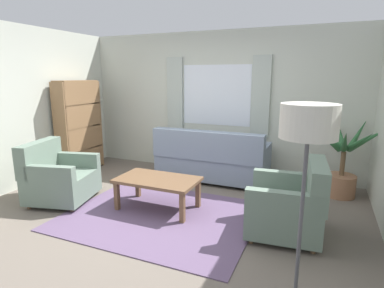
{
  "coord_description": "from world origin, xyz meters",
  "views": [
    {
      "loc": [
        1.88,
        -3.34,
        1.8
      ],
      "look_at": [
        0.16,
        0.7,
        0.84
      ],
      "focal_mm": 29.24,
      "sensor_mm": 36.0,
      "label": 1
    }
  ],
  "objects_px": {
    "potted_plant": "(343,167)",
    "bookshelf": "(82,131)",
    "standing_lamp": "(308,137)",
    "armchair_right": "(290,205)",
    "coffee_table": "(158,182)",
    "couch": "(211,160)",
    "armchair_left": "(58,178)"
  },
  "relations": [
    {
      "from": "potted_plant",
      "to": "bookshelf",
      "type": "xyz_separation_m",
      "value": [
        -4.55,
        -0.49,
        0.31
      ]
    },
    {
      "from": "standing_lamp",
      "to": "armchair_right",
      "type": "bearing_deg",
      "value": 98.31
    },
    {
      "from": "armchair_right",
      "to": "standing_lamp",
      "type": "distance_m",
      "value": 1.63
    },
    {
      "from": "coffee_table",
      "to": "standing_lamp",
      "type": "distance_m",
      "value": 2.52
    },
    {
      "from": "bookshelf",
      "to": "couch",
      "type": "bearing_deg",
      "value": 99.16
    },
    {
      "from": "couch",
      "to": "coffee_table",
      "type": "distance_m",
      "value": 1.44
    },
    {
      "from": "couch",
      "to": "armchair_left",
      "type": "distance_m",
      "value": 2.45
    },
    {
      "from": "armchair_left",
      "to": "armchair_right",
      "type": "distance_m",
      "value": 3.23
    },
    {
      "from": "armchair_left",
      "to": "bookshelf",
      "type": "bearing_deg",
      "value": 15.04
    },
    {
      "from": "couch",
      "to": "armchair_left",
      "type": "height_order",
      "value": "couch"
    },
    {
      "from": "standing_lamp",
      "to": "potted_plant",
      "type": "bearing_deg",
      "value": 81.52
    },
    {
      "from": "armchair_left",
      "to": "standing_lamp",
      "type": "relative_size",
      "value": 0.62
    },
    {
      "from": "armchair_left",
      "to": "bookshelf",
      "type": "height_order",
      "value": "bookshelf"
    },
    {
      "from": "armchair_right",
      "to": "bookshelf",
      "type": "height_order",
      "value": "bookshelf"
    },
    {
      "from": "coffee_table",
      "to": "standing_lamp",
      "type": "bearing_deg",
      "value": -33.5
    },
    {
      "from": "couch",
      "to": "bookshelf",
      "type": "bearing_deg",
      "value": 9.16
    },
    {
      "from": "coffee_table",
      "to": "potted_plant",
      "type": "distance_m",
      "value": 2.78
    },
    {
      "from": "armchair_right",
      "to": "bookshelf",
      "type": "relative_size",
      "value": 0.53
    },
    {
      "from": "armchair_right",
      "to": "potted_plant",
      "type": "xyz_separation_m",
      "value": [
        0.6,
        1.53,
        0.11
      ]
    },
    {
      "from": "couch",
      "to": "standing_lamp",
      "type": "distance_m",
      "value": 3.32
    },
    {
      "from": "armchair_left",
      "to": "armchair_right",
      "type": "xyz_separation_m",
      "value": [
        3.22,
        0.29,
        0.0
      ]
    },
    {
      "from": "bookshelf",
      "to": "potted_plant",
      "type": "bearing_deg",
      "value": 96.19
    },
    {
      "from": "coffee_table",
      "to": "armchair_left",
      "type": "bearing_deg",
      "value": -168.01
    },
    {
      "from": "couch",
      "to": "armchair_right",
      "type": "bearing_deg",
      "value": 135.73
    },
    {
      "from": "potted_plant",
      "to": "armchair_right",
      "type": "bearing_deg",
      "value": -111.32
    },
    {
      "from": "armchair_right",
      "to": "potted_plant",
      "type": "bearing_deg",
      "value": 153.68
    },
    {
      "from": "couch",
      "to": "standing_lamp",
      "type": "height_order",
      "value": "standing_lamp"
    },
    {
      "from": "bookshelf",
      "to": "standing_lamp",
      "type": "relative_size",
      "value": 1.06
    },
    {
      "from": "armchair_left",
      "to": "standing_lamp",
      "type": "height_order",
      "value": "standing_lamp"
    },
    {
      "from": "armchair_left",
      "to": "bookshelf",
      "type": "relative_size",
      "value": 0.59
    },
    {
      "from": "armchair_left",
      "to": "standing_lamp",
      "type": "bearing_deg",
      "value": -119.65
    },
    {
      "from": "potted_plant",
      "to": "standing_lamp",
      "type": "relative_size",
      "value": 0.73
    }
  ]
}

